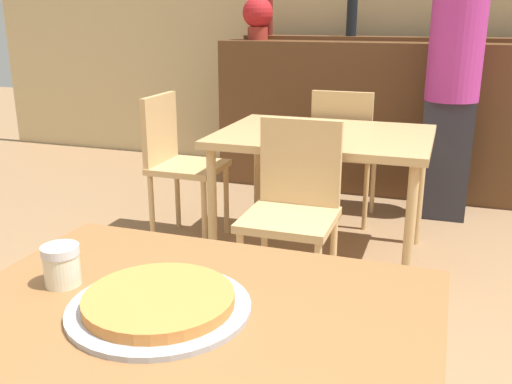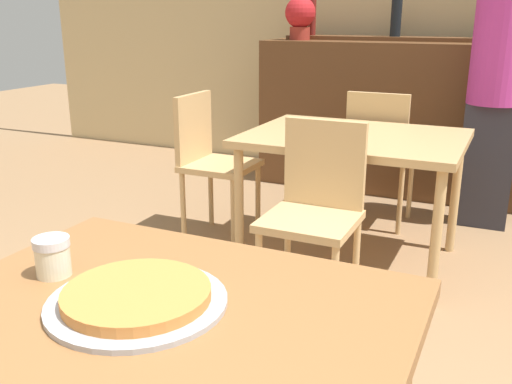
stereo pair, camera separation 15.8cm
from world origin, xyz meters
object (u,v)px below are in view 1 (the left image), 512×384
at_px(cheese_shaker, 62,265).
at_px(potted_plant, 258,16).
at_px(pizza_tray, 159,303).
at_px(person_standing, 453,84).
at_px(chair_far_side_back, 343,146).
at_px(chair_far_side_front, 294,202).
at_px(chair_far_side_left, 177,156).

height_order(cheese_shaker, potted_plant, potted_plant).
xyz_separation_m(cheese_shaker, potted_plant, (-0.74, 3.51, 0.51)).
bearing_deg(pizza_tray, person_standing, 80.32).
height_order(cheese_shaker, person_standing, person_standing).
relative_size(chair_far_side_back, potted_plant, 2.69).
height_order(chair_far_side_back, pizza_tray, chair_far_side_back).
height_order(chair_far_side_front, chair_far_side_back, same).
distance_m(chair_far_side_front, person_standing, 1.71).
height_order(chair_far_side_left, potted_plant, potted_plant).
distance_m(chair_far_side_left, cheese_shaker, 2.20).
bearing_deg(person_standing, chair_far_side_back, -153.10).
height_order(chair_far_side_front, person_standing, person_standing).
bearing_deg(cheese_shaker, chair_far_side_front, 84.49).
bearing_deg(potted_plant, chair_far_side_front, -67.04).
bearing_deg(potted_plant, chair_far_side_back, -44.15).
bearing_deg(chair_far_side_back, chair_far_side_front, 90.00).
xyz_separation_m(chair_far_side_back, cheese_shaker, (-0.14, -2.66, 0.29)).
bearing_deg(chair_far_side_front, chair_far_side_left, 145.73).
distance_m(person_standing, potted_plant, 1.65).
bearing_deg(pizza_tray, chair_far_side_back, 92.50).
relative_size(chair_far_side_left, person_standing, 0.53).
height_order(chair_far_side_front, chair_far_side_left, same).
distance_m(chair_far_side_front, chair_far_side_back, 1.22).
xyz_separation_m(chair_far_side_back, pizza_tray, (0.12, -2.69, 0.26)).
bearing_deg(potted_plant, person_standing, -19.38).
height_order(chair_far_side_front, potted_plant, potted_plant).
height_order(chair_far_side_left, pizza_tray, chair_far_side_left).
bearing_deg(chair_far_side_left, cheese_shaker, -159.77).
bearing_deg(person_standing, cheese_shaker, -104.50).
relative_size(cheese_shaker, potted_plant, 0.28).
bearing_deg(cheese_shaker, chair_far_side_left, 110.23).
distance_m(chair_far_side_front, potted_plant, 2.38).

